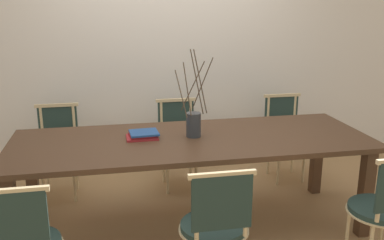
{
  "coord_description": "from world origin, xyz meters",
  "views": [
    {
      "loc": [
        -0.63,
        -3.17,
        1.82
      ],
      "look_at": [
        0.0,
        0.0,
        0.92
      ],
      "focal_mm": 40.0,
      "sensor_mm": 36.0,
      "label": 1
    }
  ],
  "objects": [
    {
      "name": "wall_rear",
      "position": [
        0.0,
        1.38,
        1.6
      ],
      "size": [
        12.0,
        0.06,
        3.2
      ],
      "color": "white",
      "rests_on": "ground_plane"
    },
    {
      "name": "ground_plane",
      "position": [
        0.0,
        0.0,
        0.0
      ],
      "size": [
        16.0,
        16.0,
        0.0
      ],
      "primitive_type": "plane",
      "color": "#A87F51"
    },
    {
      "name": "chair_near_left",
      "position": [
        -0.01,
        -0.84,
        0.48
      ],
      "size": [
        0.45,
        0.45,
        0.88
      ],
      "color": "#233833",
      "rests_on": "ground_plane"
    },
    {
      "name": "dining_table",
      "position": [
        0.0,
        0.0,
        0.68
      ],
      "size": [
        2.83,
        1.03,
        0.77
      ],
      "color": "#4C3321",
      "rests_on": "ground_plane"
    },
    {
      "name": "vase_centerpiece",
      "position": [
        0.02,
        0.04,
        0.89
      ],
      "size": [
        0.29,
        0.29,
        0.71
      ],
      "color": "#33383D",
      "rests_on": "dining_table"
    },
    {
      "name": "book_stack",
      "position": [
        -0.38,
        0.08,
        0.79
      ],
      "size": [
        0.26,
        0.21,
        0.05
      ],
      "color": "maroon",
      "rests_on": "dining_table"
    },
    {
      "name": "chair_far_left",
      "position": [
        0.03,
        0.84,
        0.48
      ],
      "size": [
        0.45,
        0.45,
        0.88
      ],
      "rotation": [
        0.0,
        0.0,
        3.14
      ],
      "color": "#233833",
      "rests_on": "ground_plane"
    },
    {
      "name": "chair_far_leftend",
      "position": [
        -1.13,
        0.84,
        0.48
      ],
      "size": [
        0.45,
        0.45,
        0.88
      ],
      "rotation": [
        0.0,
        0.0,
        3.14
      ],
      "color": "#233833",
      "rests_on": "ground_plane"
    },
    {
      "name": "chair_far_center",
      "position": [
        1.16,
        0.84,
        0.48
      ],
      "size": [
        0.45,
        0.45,
        0.88
      ],
      "rotation": [
        0.0,
        0.0,
        3.14
      ],
      "color": "#233833",
      "rests_on": "ground_plane"
    }
  ]
}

